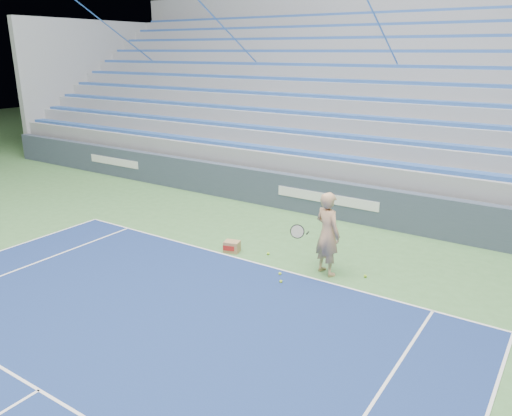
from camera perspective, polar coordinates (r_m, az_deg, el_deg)
The scene contains 9 objects.
sponsor_barrier at distance 14.71m, azimuth 8.29°, elevation 1.07°, with size 30.00×0.32×1.10m.
bleachers at distance 19.59m, azimuth 15.90°, elevation 10.11°, with size 31.00×9.15×7.30m.
tennis_player at distance 10.83m, azimuth 8.15°, elevation -2.93°, with size 1.00×0.95×1.85m.
ball_box at distance 12.15m, azimuth -2.77°, elevation -4.42°, with size 0.42×0.37×0.27m.
tennis_ball_0 at distance 12.24m, azimuth -3.06°, elevation -4.79°, with size 0.07×0.07×0.07m, color #A6D72C.
tennis_ball_1 at distance 11.11m, azimuth 12.38°, elevation -7.61°, with size 0.07×0.07×0.07m, color #A6D72C.
tennis_ball_2 at distance 12.01m, azimuth 1.41°, elevation -5.22°, with size 0.07×0.07×0.07m, color #A6D72C.
tennis_ball_3 at distance 10.64m, azimuth 2.86°, elevation -8.39°, with size 0.07×0.07×0.07m, color #A6D72C.
tennis_ball_4 at distance 10.98m, azimuth 2.75°, elevation -7.50°, with size 0.07×0.07×0.07m, color #A6D72C.
Camera 1 is at (5.96, 3.09, 4.70)m, focal length 35.00 mm.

